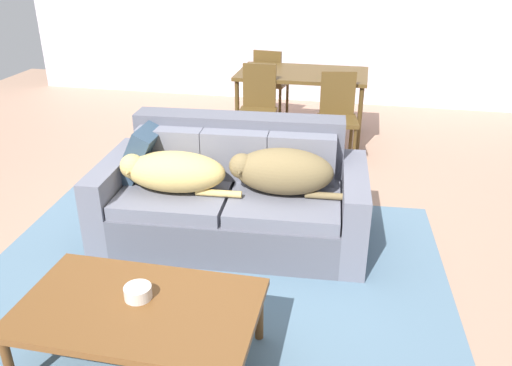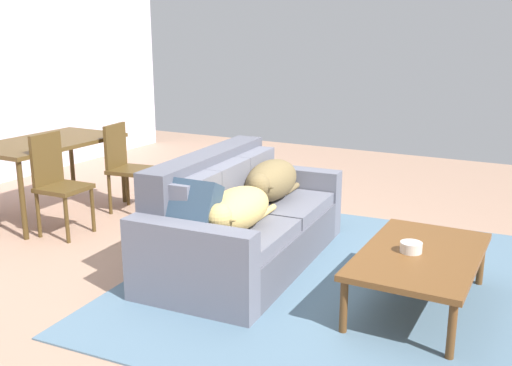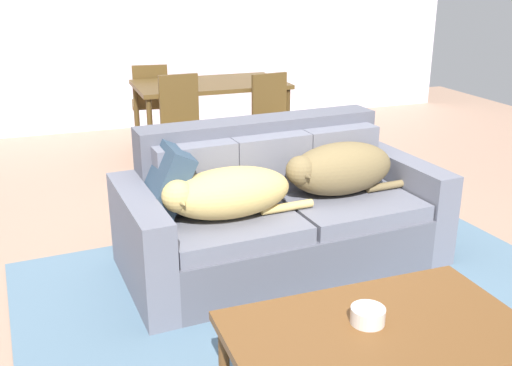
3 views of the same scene
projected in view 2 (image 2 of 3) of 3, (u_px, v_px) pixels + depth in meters
ground_plane at (241, 265)px, 4.74m from camera, size 10.00×10.00×0.00m
area_rug at (329, 279)px, 4.46m from camera, size 3.41×3.00×0.01m
couch at (240, 223)px, 4.73m from camera, size 2.07×1.09×0.89m
dog_on_left_cushion at (236, 209)px, 4.23m from camera, size 0.92×0.43×0.29m
dog_on_right_cushion at (271, 181)px, 4.95m from camera, size 0.89×0.41×0.34m
throw_pillow_by_left_arm at (187, 211)px, 4.04m from camera, size 0.33×0.43×0.45m
coffee_table at (420, 258)px, 3.93m from camera, size 1.26×0.75×0.40m
bowl_on_coffee_table at (411, 247)px, 3.92m from camera, size 0.15×0.15×0.07m
dining_table at (47, 147)px, 5.92m from camera, size 1.46×0.86×0.77m
dining_chair_near_left at (57, 180)px, 5.37m from camera, size 0.42×0.42×0.94m
dining_chair_near_right at (125, 164)px, 6.07m from camera, size 0.45×0.45×0.91m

